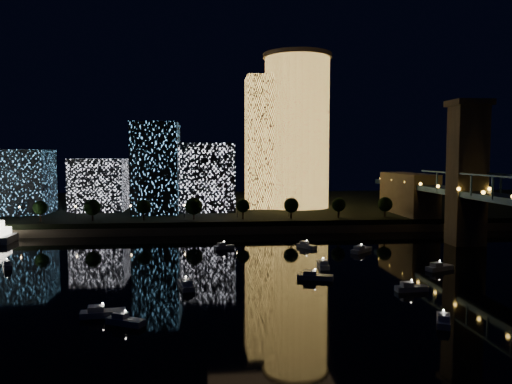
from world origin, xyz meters
TOP-DOWN VIEW (x-y plane):
  - ground at (0.00, 0.00)m, footprint 520.00×520.00m
  - far_bank at (0.00, 160.00)m, footprint 420.00×160.00m
  - seawall at (0.00, 82.00)m, footprint 420.00×6.00m
  - tower_cylindrical at (20.19, 132.40)m, footprint 34.00×34.00m
  - tower_rectangular at (5.09, 132.83)m, footprint 20.30×20.30m
  - midrise_blocks at (-58.40, 120.00)m, footprint 103.87×35.98m
  - motorboats at (-5.10, 10.58)m, footprint 124.67×84.39m
  - esplanade_trees at (-31.32, 88.00)m, footprint 166.25×6.99m
  - street_lamps at (-34.00, 94.00)m, footprint 132.70×0.70m

SIDE VIEW (x-z plane):
  - ground at x=0.00m, z-range 0.00..0.00m
  - motorboats at x=-5.10m, z-range -0.58..2.20m
  - seawall at x=0.00m, z-range 0.00..3.00m
  - far_bank at x=0.00m, z-range 0.00..5.00m
  - street_lamps at x=-34.00m, z-range 6.20..11.85m
  - esplanade_trees at x=-31.32m, z-range 5.97..14.97m
  - midrise_blocks at x=-58.40m, z-range 0.96..41.66m
  - tower_rectangular at x=5.09m, z-range 5.00..69.60m
  - tower_cylindrical at x=20.19m, z-range 5.13..80.89m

